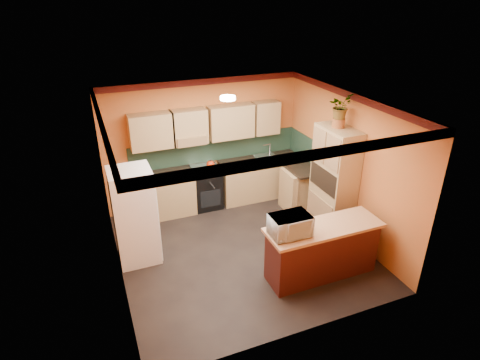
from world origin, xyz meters
The scene contains 15 objects.
room_shell centered at (0.02, 0.28, 2.09)m, with size 4.24×4.24×2.72m.
base_cabinets_back centered at (0.55, 1.80, 0.44)m, with size 3.65×0.60×0.88m, color tan.
countertop_back centered at (0.55, 1.80, 0.90)m, with size 3.65×0.62×0.04m, color black.
stove centered at (-0.08, 1.80, 0.46)m, with size 0.58×0.58×0.91m, color black.
kettle centered at (0.02, 1.75, 1.00)m, with size 0.17×0.17×0.18m, color #BA2A0C, non-canonical shape.
sink centered at (1.32, 1.80, 0.94)m, with size 0.48×0.40×0.03m, color silver.
base_cabinets_right centered at (1.80, 0.98, 0.44)m, with size 0.60×0.80×0.88m, color tan.
countertop_right centered at (1.80, 0.98, 0.90)m, with size 0.62×0.80×0.04m, color black.
fridge centered at (-1.75, 0.46, 0.85)m, with size 0.68×0.66×1.70m, color white.
pantry centered at (1.85, -0.02, 1.05)m, with size 0.48×0.90×2.10m, color tan.
fern_pot centered at (1.85, 0.03, 2.18)m, with size 0.22×0.22×0.16m, color brown.
fern centered at (1.85, 0.03, 2.48)m, with size 0.39×0.34×0.44m, color tan.
breakfast_bar centered at (0.96, -1.12, 0.44)m, with size 1.80×0.55×0.88m, color #43110F.
bar_top centered at (0.96, -1.12, 0.91)m, with size 1.90×0.65×0.05m, color tan.
microwave centered at (0.34, -1.12, 1.10)m, with size 0.60×0.41×0.33m, color white.
Camera 1 is at (-2.27, -5.59, 4.32)m, focal length 30.00 mm.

